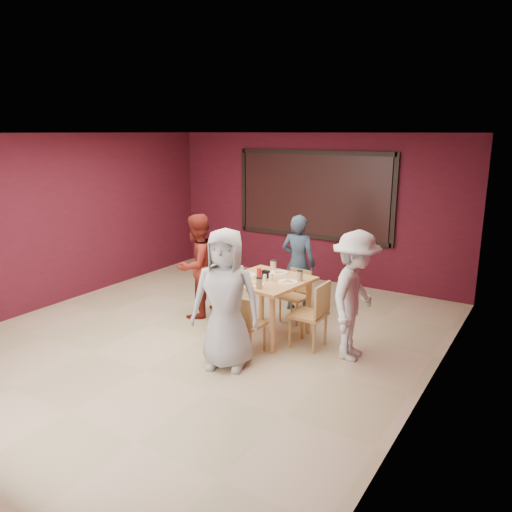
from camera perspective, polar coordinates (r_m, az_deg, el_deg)
The scene contains 11 objects.
floor at distance 7.12m, azimuth -6.16°, elevation -9.37°, with size 7.00×7.00×0.00m, color tan.
window_blinds at distance 9.55m, azimuth 6.48°, elevation 6.93°, with size 3.00×0.02×1.50m, color black.
dining_table at distance 6.96m, azimuth 1.21°, elevation -3.45°, with size 1.18×1.18×0.99m.
chair_front at distance 6.44m, azimuth -1.31°, elevation -7.49°, with size 0.41×0.41×0.80m.
chair_back at distance 7.63m, azimuth 4.69°, elevation -4.15°, with size 0.42×0.42×0.78m.
chair_left at distance 7.37m, azimuth -3.94°, elevation -4.65°, with size 0.50×0.50×0.81m.
chair_right at distance 6.67m, azimuth 6.59°, elevation -6.30°, with size 0.44×0.44×0.90m.
diner_front at distance 6.01m, azimuth -3.47°, elevation -4.95°, with size 0.85×0.55×1.73m, color #ABABAB.
diner_back at distance 7.96m, azimuth 4.84°, elevation -0.83°, with size 0.57×0.37×1.56m, color #2C3C4E.
diner_left at distance 7.73m, azimuth -6.73°, elevation -1.14°, with size 0.78×0.61×1.61m, color maroon.
diner_right at distance 6.36m, azimuth 11.24°, elevation -4.50°, with size 1.07×0.61×1.65m, color silver.
Camera 1 is at (4.07, -5.11, 2.82)m, focal length 35.00 mm.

